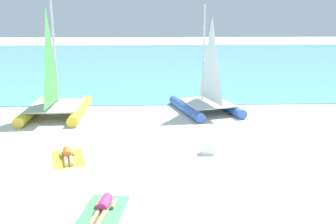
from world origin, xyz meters
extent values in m
plane|color=silver|center=(0.00, 10.00, 0.00)|extent=(120.00, 120.00, 0.00)
cube|color=#5BB2C1|center=(0.00, 30.93, 0.03)|extent=(120.00, 40.00, 0.05)
cylinder|color=blue|center=(1.10, 9.30, 0.24)|extent=(1.59, 4.23, 0.49)
cylinder|color=blue|center=(3.25, 9.89, 0.24)|extent=(1.59, 4.23, 0.49)
cube|color=silver|center=(2.23, 9.40, 0.52)|extent=(2.86, 3.21, 0.06)
cylinder|color=silver|center=(2.07, 9.98, 3.02)|extent=(0.10, 0.10, 5.06)
pyramid|color=white|center=(2.33, 9.02, 2.86)|extent=(0.65, 2.16, 4.25)
cylinder|color=yellow|center=(-6.81, 9.01, 0.27)|extent=(0.62, 4.66, 0.53)
cylinder|color=yellow|center=(-4.37, 9.05, 0.27)|extent=(0.62, 4.66, 0.53)
cube|color=silver|center=(-5.59, 8.81, 0.56)|extent=(2.49, 3.02, 0.07)
cylinder|color=silver|center=(-5.60, 9.47, 3.30)|extent=(0.11, 0.11, 5.54)
pyramid|color=#4CA54C|center=(-5.58, 8.38, 3.13)|extent=(0.11, 2.44, 4.65)
cube|color=yellow|center=(-3.72, 2.94, 0.01)|extent=(1.56, 2.12, 0.01)
cylinder|color=orange|center=(-3.78, 3.13, 0.16)|extent=(0.45, 0.68, 0.30)
sphere|color=#D8AD84|center=(-3.88, 3.53, 0.16)|extent=(0.22, 0.22, 0.22)
cylinder|color=#D8AD84|center=(-3.69, 2.48, 0.08)|extent=(0.34, 0.79, 0.14)
cylinder|color=#D8AD84|center=(-3.52, 2.53, 0.08)|extent=(0.34, 0.79, 0.14)
cylinder|color=#D8AD84|center=(-4.03, 3.23, 0.07)|extent=(0.21, 0.46, 0.10)
cylinder|color=#D8AD84|center=(-3.60, 3.34, 0.07)|extent=(0.21, 0.46, 0.10)
cube|color=#4CB266|center=(-1.96, -0.98, 0.01)|extent=(1.38, 2.04, 0.01)
cylinder|color=#D83372|center=(-1.93, -0.78, 0.16)|extent=(0.39, 0.66, 0.30)
sphere|color=tan|center=(-1.86, -0.37, 0.16)|extent=(0.22, 0.22, 0.22)
cylinder|color=tan|center=(-2.11, -1.41, 0.08)|extent=(0.26, 0.79, 0.14)
cylinder|color=tan|center=(-1.94, -1.43, 0.08)|extent=(0.26, 0.79, 0.14)
cylinder|color=tan|center=(-2.12, -0.59, 0.07)|extent=(0.17, 0.46, 0.10)
cylinder|color=tan|center=(-1.69, -0.66, 0.07)|extent=(0.17, 0.46, 0.10)
cube|color=white|center=(1.45, 3.26, 0.18)|extent=(0.50, 0.36, 0.36)
camera|label=1|loc=(-0.54, -10.27, 5.20)|focal=41.07mm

